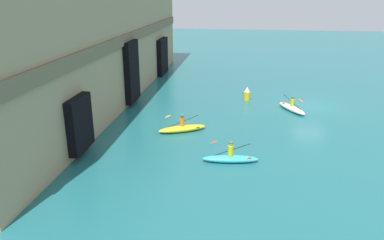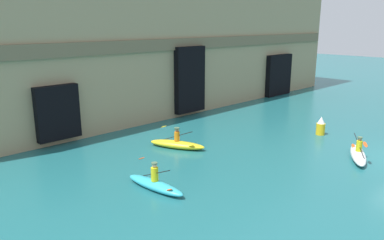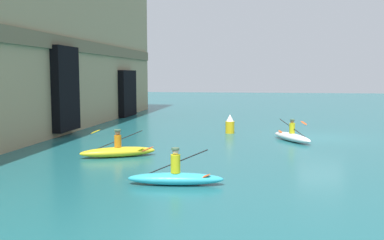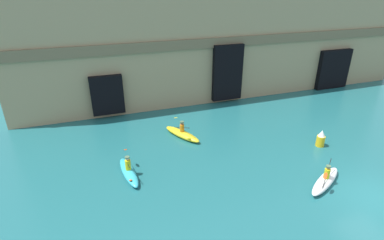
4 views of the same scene
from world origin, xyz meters
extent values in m
plane|color=#1E6066|center=(0.00, 0.00, 0.00)|extent=(120.00, 120.00, 0.00)
cube|color=#9E8966|center=(-0.53, 17.95, 6.48)|extent=(36.82, 6.37, 12.97)
cube|color=brown|center=(-0.53, 14.72, 5.32)|extent=(36.09, 0.24, 0.80)
cube|color=black|center=(-11.65, 14.62, 1.90)|extent=(2.47, 0.70, 3.08)
cube|color=black|center=(-1.41, 14.62, 2.71)|extent=(2.69, 0.70, 4.85)
cube|color=black|center=(10.29, 14.62, 1.96)|extent=(3.56, 0.70, 3.85)
ellipsoid|color=white|center=(-1.64, 1.76, 0.21)|extent=(3.17, 2.16, 0.43)
cylinder|color=gold|center=(-1.64, 1.76, 0.70)|extent=(0.29, 0.29, 0.54)
sphere|color=#9E704C|center=(-1.64, 1.76, 1.07)|extent=(0.20, 0.20, 0.20)
cylinder|color=#4C6B4C|center=(-1.64, 1.76, 1.15)|extent=(0.25, 0.25, 0.06)
cylinder|color=black|center=(-1.64, 1.76, 0.73)|extent=(1.51, 1.24, 0.79)
ellipsoid|color=#D84C19|center=(-0.98, 2.29, 0.39)|extent=(0.44, 0.41, 0.21)
ellipsoid|color=#D84C19|center=(-2.29, 1.23, 1.06)|extent=(0.44, 0.41, 0.21)
ellipsoid|color=#33B2C6|center=(-11.43, 6.13, 0.20)|extent=(0.99, 3.14, 0.39)
cylinder|color=gold|center=(-11.43, 6.13, 0.69)|extent=(0.31, 0.31, 0.59)
sphere|color=beige|center=(-11.43, 6.13, 1.09)|extent=(0.21, 0.21, 0.21)
cylinder|color=#4C6B4C|center=(-11.43, 6.13, 1.17)|extent=(0.26, 0.26, 0.06)
cylinder|color=black|center=(-11.43, 6.13, 0.72)|extent=(0.11, 2.09, 0.95)
ellipsoid|color=#D84C19|center=(-11.46, 5.20, 0.31)|extent=(0.20, 0.43, 0.22)
ellipsoid|color=#D84C19|center=(-11.39, 7.06, 1.13)|extent=(0.20, 0.43, 0.22)
ellipsoid|color=yellow|center=(-7.20, 9.48, 0.21)|extent=(2.08, 3.23, 0.43)
cylinder|color=orange|center=(-7.20, 9.48, 0.69)|extent=(0.30, 0.30, 0.52)
sphere|color=#9E704C|center=(-7.20, 9.48, 1.06)|extent=(0.23, 0.23, 0.23)
cylinder|color=#4C6B4C|center=(-7.20, 9.48, 1.16)|extent=(0.29, 0.29, 0.06)
cylinder|color=black|center=(-7.20, 9.48, 0.71)|extent=(0.42, 2.10, 0.89)
ellipsoid|color=yellow|center=(-7.37, 10.41, 1.10)|extent=(0.25, 0.45, 0.21)
ellipsoid|color=yellow|center=(-7.03, 8.55, 0.33)|extent=(0.25, 0.45, 0.21)
cylinder|color=yellow|center=(1.00, 5.22, 0.36)|extent=(0.54, 0.54, 0.72)
cone|color=white|center=(1.00, 5.22, 0.94)|extent=(0.46, 0.46, 0.43)
camera|label=1|loc=(-30.15, 5.68, 9.00)|focal=35.00mm
camera|label=2|loc=(-20.35, -5.37, 6.79)|focal=35.00mm
camera|label=3|loc=(-24.62, 3.53, 3.53)|focal=40.00mm
camera|label=4|loc=(-12.76, -8.23, 9.92)|focal=28.00mm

